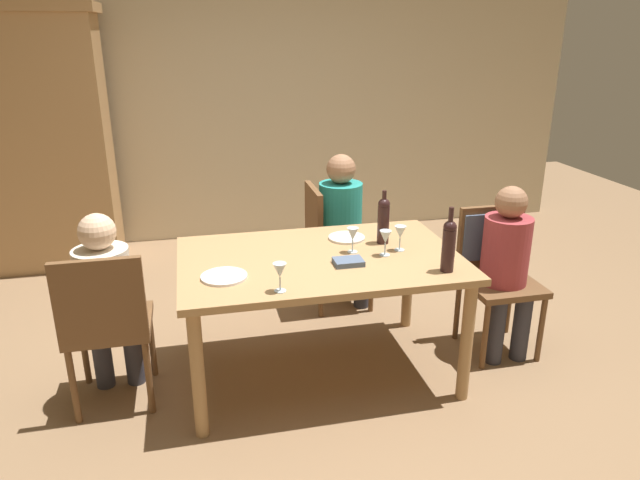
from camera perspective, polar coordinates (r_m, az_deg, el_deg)
name	(u,v)px	position (r m, az deg, el deg)	size (l,w,h in m)	color
ground_plane	(320,371)	(3.65, 0.00, -12.73)	(10.00, 10.00, 0.00)	#846647
rear_room_partition	(257,98)	(5.78, -6.20, 13.70)	(6.40, 0.12, 2.70)	beige
armoire_cabinet	(40,140)	(5.46, -25.84, 8.80)	(1.18, 0.62, 2.18)	#A87F51
dining_table	(320,271)	(3.34, 0.00, -3.02)	(1.59, 1.03, 0.76)	#A87F51
chair_right_end	(494,258)	(3.88, 16.73, -1.69)	(0.44, 0.46, 0.92)	brown
chair_far_right	(329,238)	(4.25, 0.86, 0.21)	(0.44, 0.44, 0.92)	brown
chair_left_end	(106,320)	(3.28, -20.26, -7.39)	(0.44, 0.44, 0.92)	brown
person_woman_host	(507,260)	(3.75, 17.89, -1.87)	(0.29, 0.33, 1.10)	#33333D
person_man_bearded	(344,220)	(4.24, 2.36, 1.97)	(0.36, 0.31, 1.15)	#33333D
person_man_guest	(106,293)	(3.34, -20.26, -4.95)	(0.29, 0.33, 1.09)	#33333D
wine_bottle_tall_green	(383,219)	(3.49, 6.26, 2.05)	(0.07, 0.07, 0.33)	black
wine_bottle_dark_red	(449,244)	(3.13, 12.54, -0.38)	(0.07, 0.07, 0.36)	black
wine_glass_near_left	(400,233)	(3.39, 7.89, 0.68)	(0.07, 0.07, 0.15)	silver
wine_glass_centre	(385,238)	(3.30, 6.45, 0.22)	(0.07, 0.07, 0.15)	silver
wine_glass_near_right	(353,235)	(3.34, 3.24, 0.51)	(0.07, 0.07, 0.15)	silver
wine_glass_far	(280,271)	(2.84, -3.98, -3.10)	(0.07, 0.07, 0.15)	silver
dinner_plate_host	(224,277)	(3.06, -9.41, -3.56)	(0.24, 0.24, 0.01)	white
dinner_plate_guest_left	(347,238)	(3.58, 2.63, 0.24)	(0.23, 0.23, 0.01)	silver
folded_napkin	(348,262)	(3.19, 2.80, -2.16)	(0.16, 0.12, 0.03)	#4C5B75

